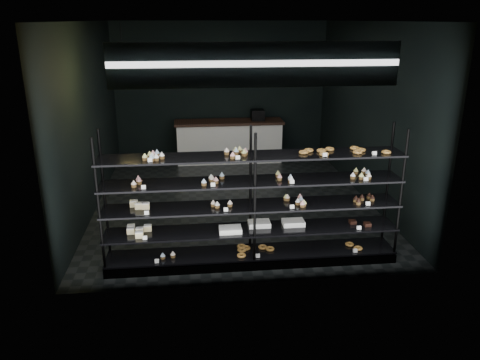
{
  "coord_description": "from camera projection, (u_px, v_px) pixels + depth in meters",
  "views": [
    {
      "loc": [
        -0.76,
        -8.23,
        3.24
      ],
      "look_at": [
        -0.07,
        -1.9,
        1.04
      ],
      "focal_mm": 35.0,
      "sensor_mm": 36.0,
      "label": 1
    }
  ],
  "objects": [
    {
      "name": "room",
      "position": [
        233.0,
        116.0,
        8.35
      ],
      "size": [
        5.01,
        6.01,
        3.2
      ],
      "color": "black",
      "rests_on": "ground"
    },
    {
      "name": "display_shelf",
      "position": [
        251.0,
        221.0,
        6.36
      ],
      "size": [
        4.0,
        0.5,
        1.91
      ],
      "color": "black",
      "rests_on": "room"
    },
    {
      "name": "signage",
      "position": [
        256.0,
        65.0,
        5.22
      ],
      "size": [
        3.3,
        0.05,
        0.5
      ],
      "color": "#0D1841",
      "rests_on": "room"
    },
    {
      "name": "pendant_lamp",
      "position": [
        124.0,
        74.0,
        7.05
      ],
      "size": [
        0.31,
        0.31,
        0.88
      ],
      "color": "black",
      "rests_on": "room"
    },
    {
      "name": "service_counter",
      "position": [
        230.0,
        141.0,
        11.07
      ],
      "size": [
        2.53,
        0.65,
        1.23
      ],
      "color": "silver",
      "rests_on": "room"
    }
  ]
}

